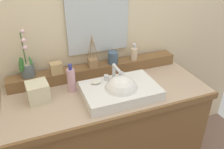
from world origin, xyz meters
name	(u,v)px	position (x,y,z in m)	size (l,w,h in m)	color
wall_back	(87,2)	(0.00, 0.41, 1.36)	(2.94, 0.20, 2.72)	beige
vanity_cabinet	(108,136)	(0.00, 0.00, 0.43)	(1.35, 0.60, 0.86)	brown
back_ledge	(97,70)	(0.00, 0.23, 0.90)	(1.28, 0.11, 0.08)	brown
sink_basin	(121,91)	(0.05, -0.10, 0.89)	(0.49, 0.32, 0.26)	white
soap_bar	(96,82)	(-0.08, 0.00, 0.93)	(0.07, 0.04, 0.02)	silver
potted_plant	(27,67)	(-0.49, 0.24, 1.01)	(0.10, 0.11, 0.32)	slate
soap_dispenser	(134,53)	(0.30, 0.21, 0.99)	(0.05, 0.05, 0.13)	beige
tumbler_cup	(113,58)	(0.12, 0.21, 0.98)	(0.07, 0.07, 0.09)	#3E546A
reed_diffuser	(93,62)	(-0.04, 0.21, 0.98)	(0.09, 0.07, 0.24)	#9B734A
trinket_box	(56,68)	(-0.30, 0.21, 0.98)	(0.08, 0.06, 0.08)	tan
lotion_bottle	(71,80)	(-0.23, 0.08, 0.94)	(0.05, 0.06, 0.20)	#CC9BAB
tissue_box	(38,92)	(-0.45, 0.05, 0.92)	(0.13, 0.13, 0.12)	beige
mirror	(98,17)	(0.04, 0.29, 1.28)	(0.46, 0.02, 0.52)	silver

